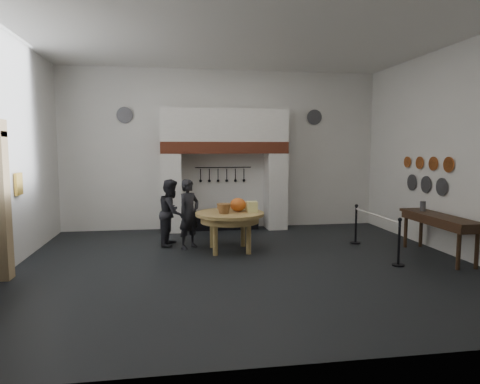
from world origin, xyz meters
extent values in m
cube|color=black|center=(0.00, 0.00, 0.00)|extent=(9.00, 8.00, 0.02)
cube|color=silver|center=(0.00, 0.00, 4.50)|extent=(9.00, 8.00, 0.02)
cube|color=silver|center=(0.00, 4.00, 2.25)|extent=(9.00, 0.02, 4.50)
cube|color=silver|center=(0.00, -4.00, 2.25)|extent=(9.00, 0.02, 4.50)
cube|color=silver|center=(4.50, 0.00, 2.25)|extent=(0.02, 8.00, 4.50)
cube|color=silver|center=(-1.48, 3.65, 1.07)|extent=(0.55, 0.70, 2.15)
cube|color=silver|center=(1.48, 3.65, 1.07)|extent=(0.55, 0.70, 2.15)
cube|color=#9E442B|center=(0.00, 3.65, 2.31)|extent=(3.50, 0.72, 0.32)
cube|color=silver|center=(0.00, 3.65, 2.92)|extent=(3.50, 0.70, 0.90)
cube|color=black|center=(0.00, 3.72, 0.25)|extent=(1.90, 0.45, 0.50)
cylinder|color=black|center=(0.00, 3.92, 1.75)|extent=(1.60, 0.02, 0.02)
cube|color=tan|center=(-4.38, -0.30, 1.30)|extent=(0.22, 0.30, 2.60)
cube|color=gold|center=(-4.45, 0.80, 1.60)|extent=(0.05, 0.34, 0.44)
cylinder|color=tan|center=(-0.18, 1.15, 0.84)|extent=(1.82, 1.82, 0.07)
ellipsoid|color=#C3701B|center=(0.02, 1.25, 1.03)|extent=(0.36, 0.36, 0.31)
cube|color=#F0EC8F|center=(0.32, 1.10, 0.99)|extent=(0.22, 0.22, 0.24)
cube|color=#F8E794|center=(0.30, 1.40, 0.97)|extent=(0.18, 0.18, 0.20)
cone|color=olive|center=(-0.33, 1.00, 0.98)|extent=(0.38, 0.38, 0.22)
ellipsoid|color=#A37139|center=(-0.28, 1.50, 0.94)|extent=(0.31, 0.18, 0.13)
imported|color=black|center=(-1.07, 1.57, 0.80)|extent=(0.69, 0.67, 1.60)
imported|color=black|center=(-1.47, 1.97, 0.78)|extent=(0.76, 0.88, 1.57)
cube|color=#382114|center=(4.10, -0.08, 0.87)|extent=(0.55, 2.20, 0.06)
cylinder|color=#525257|center=(4.10, 0.52, 1.01)|extent=(0.12, 0.12, 0.22)
cylinder|color=#C6662D|center=(4.46, 0.20, 1.95)|extent=(0.03, 0.34, 0.34)
cylinder|color=#C6662D|center=(4.46, 0.75, 1.95)|extent=(0.03, 0.32, 0.32)
cylinder|color=#C6662D|center=(4.46, 1.30, 1.95)|extent=(0.03, 0.30, 0.30)
cylinder|color=#C6662D|center=(4.46, 1.85, 1.95)|extent=(0.03, 0.28, 0.28)
cylinder|color=#4C4C51|center=(4.46, 0.40, 1.45)|extent=(0.03, 0.40, 0.40)
cylinder|color=#4C4C51|center=(4.46, 1.00, 1.45)|extent=(0.03, 0.40, 0.40)
cylinder|color=#4C4C51|center=(4.46, 1.60, 1.45)|extent=(0.03, 0.40, 0.40)
cylinder|color=#4C4C51|center=(-2.70, 3.96, 3.20)|extent=(0.44, 0.03, 0.44)
cylinder|color=#4C4C51|center=(2.70, 3.96, 3.20)|extent=(0.44, 0.03, 0.44)
cylinder|color=black|center=(2.93, -0.58, 0.45)|extent=(0.05, 0.05, 0.90)
cylinder|color=black|center=(2.93, 1.42, 0.45)|extent=(0.05, 0.05, 0.90)
cylinder|color=silver|center=(2.93, 0.42, 0.85)|extent=(0.04, 2.00, 0.04)
camera|label=1|loc=(-1.43, -8.21, 2.33)|focal=32.00mm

